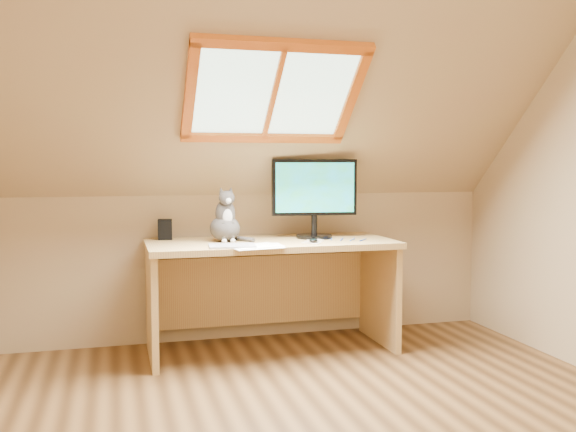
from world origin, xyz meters
name	(u,v)px	position (x,y,z in m)	size (l,w,h in m)	color
room_shell	(341,110)	(0.00, -0.09, 1.43)	(3.52, 3.52, 2.41)	tan
desk	(269,273)	(0.07, 1.45, 0.50)	(1.58, 0.69, 0.72)	tan
monitor	(314,193)	(0.38, 1.44, 1.02)	(0.57, 0.24, 0.52)	black
cat	(225,222)	(-0.22, 1.42, 0.85)	(0.21, 0.25, 0.35)	#433E3B
desk_speaker	(165,229)	(-0.58, 1.63, 0.79)	(0.09, 0.09, 0.13)	black
graphics_tablet	(232,246)	(-0.23, 1.14, 0.73)	(0.27, 0.20, 0.01)	#B2B2B7
mouse	(313,241)	(0.30, 1.20, 0.73)	(0.05, 0.09, 0.03)	black
papers	(268,246)	(-0.02, 1.12, 0.72)	(0.35, 0.30, 0.01)	white
cables	(334,240)	(0.46, 1.26, 0.72)	(0.51, 0.26, 0.01)	silver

